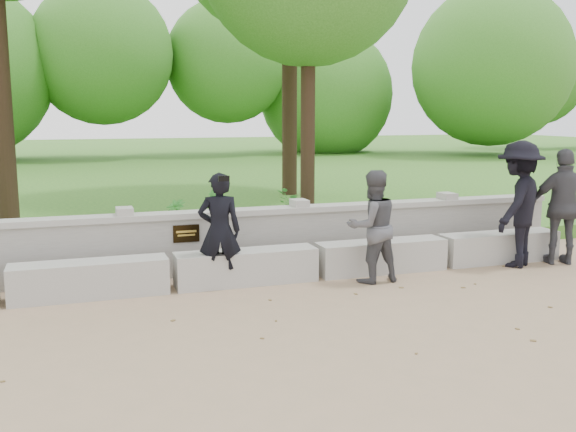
# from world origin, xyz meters

# --- Properties ---
(ground) EXTENTS (80.00, 80.00, 0.00)m
(ground) POSITION_xyz_m (0.00, 0.00, 0.00)
(ground) COLOR #977A5C
(ground) RESTS_ON ground
(lawn) EXTENTS (40.00, 22.00, 0.25)m
(lawn) POSITION_xyz_m (0.00, 14.00, 0.12)
(lawn) COLOR #2A5B20
(lawn) RESTS_ON ground
(concrete_bench) EXTENTS (11.90, 0.45, 0.45)m
(concrete_bench) POSITION_xyz_m (0.00, 1.90, 0.22)
(concrete_bench) COLOR #ADABA3
(concrete_bench) RESTS_ON ground
(parapet_wall) EXTENTS (12.50, 0.35, 0.90)m
(parapet_wall) POSITION_xyz_m (0.00, 2.60, 0.46)
(parapet_wall) COLOR #A3A09A
(parapet_wall) RESTS_ON ground
(man_main) EXTENTS (0.61, 0.56, 1.51)m
(man_main) POSITION_xyz_m (0.62, 1.80, 0.76)
(man_main) COLOR black
(man_main) RESTS_ON ground
(visitor_left) EXTENTS (0.78, 0.63, 1.51)m
(visitor_left) POSITION_xyz_m (2.63, 1.45, 0.76)
(visitor_left) COLOR #46464C
(visitor_left) RESTS_ON ground
(visitor_mid) EXTENTS (1.38, 1.24, 1.86)m
(visitor_mid) POSITION_xyz_m (5.06, 1.58, 0.93)
(visitor_mid) COLOR black
(visitor_mid) RESTS_ON ground
(visitor_right) EXTENTS (1.10, 0.75, 1.74)m
(visitor_right) POSITION_xyz_m (5.80, 1.48, 0.87)
(visitor_right) COLOR #3F3E44
(visitor_right) RESTS_ON ground
(shrub_b) EXTENTS (0.41, 0.45, 0.67)m
(shrub_b) POSITION_xyz_m (1.26, 4.96, 0.58)
(shrub_b) COLOR #33842D
(shrub_b) RESTS_ON lawn
(shrub_c) EXTENTS (0.73, 0.71, 0.62)m
(shrub_c) POSITION_xyz_m (2.68, 4.85, 0.56)
(shrub_c) COLOR #33842D
(shrub_c) RESTS_ON lawn
(shrub_d) EXTENTS (0.45, 0.45, 0.60)m
(shrub_d) POSITION_xyz_m (0.44, 4.30, 0.55)
(shrub_d) COLOR #33842D
(shrub_d) RESTS_ON lawn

